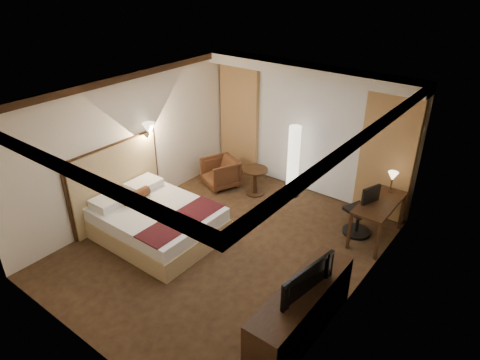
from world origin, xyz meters
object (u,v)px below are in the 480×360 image
Objects in this scene: dresser at (301,312)px; bed at (158,223)px; floor_lamp at (293,162)px; armchair at (221,171)px; side_table at (255,181)px; television at (302,271)px; desk at (377,220)px; office_chair at (360,208)px.

bed is at bearing 173.10° from dresser.
dresser is (3.15, -0.38, 0.08)m from bed.
floor_lamp is 0.80× the size of dresser.
floor_lamp reaches higher than armchair.
television is at bearing -45.69° from side_table.
dresser reaches higher than desk.
dresser is 1.99× the size of television.
television reaches higher than bed.
office_chair is (2.78, 2.29, 0.22)m from bed.
floor_lamp is at bearing -174.96° from office_chair.
bed is at bearing -119.38° from office_chair.
desk is at bearing 30.08° from office_chair.
armchair is 0.83m from side_table.
desk is 1.29× the size of television.
armchair is at bearing -177.30° from desk.
dresser is (0.37, -2.68, -0.15)m from office_chair.
floor_lamp is at bearing 41.24° from television.
television is (3.12, -0.38, 0.74)m from bed.
floor_lamp is 2.09m from desk.
bed reaches higher than side_table.
bed is at bearing -100.94° from side_table.
office_chair is at bearing -171.05° from desk.
bed is 2.97× the size of armchair.
dresser is at bearing -6.90° from bed.
office_chair reaches higher than bed.
bed is 3.23m from television.
bed is at bearing -142.92° from desk.
dresser is (2.06, -3.16, -0.40)m from floor_lamp.
side_table is 0.46× the size of desk.
side_table is at bearing -146.18° from floor_lamp.
television reaches higher than desk.
dresser is at bearing -45.37° from side_table.
armchair is 0.55× the size of desk.
dresser is at bearing -81.40° from television.
desk is 2.81m from television.
side_table is 3.84m from dresser.
bed is 1.33× the size of floor_lamp.
dresser is at bearing -12.73° from armchair.
dresser is at bearing -61.05° from office_chair.
desk is at bearing 9.03° from television.
dresser is 0.66m from television.
desk is at bearing 37.08° from bed.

